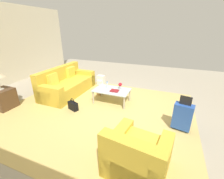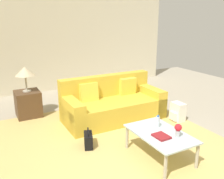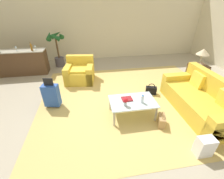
{
  "view_description": "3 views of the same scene",
  "coord_description": "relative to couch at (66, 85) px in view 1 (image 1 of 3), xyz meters",
  "views": [
    {
      "loc": [
        -1.19,
        3.47,
        2.2
      ],
      "look_at": [
        0.12,
        0.19,
        0.74
      ],
      "focal_mm": 24.0,
      "sensor_mm": 36.0,
      "label": 1
    },
    {
      "loc": [
        -2.37,
        1.85,
        2.17
      ],
      "look_at": [
        0.97,
        0.05,
        1.07
      ],
      "focal_mm": 40.0,
      "sensor_mm": 36.0,
      "label": 2
    },
    {
      "loc": [
        -0.56,
        -3.31,
        2.5
      ],
      "look_at": [
        -0.07,
        -0.33,
        0.69
      ],
      "focal_mm": 24.0,
      "sensor_mm": 36.0,
      "label": 3
    }
  ],
  "objects": [
    {
      "name": "side_table",
      "position": [
        1.0,
        1.6,
        -0.02
      ],
      "size": [
        0.53,
        0.53,
        0.58
      ],
      "primitive_type": "cube",
      "color": "#513823",
      "rests_on": "ground"
    },
    {
      "name": "flower_vase",
      "position": [
        -2.02,
        -0.05,
        0.24
      ],
      "size": [
        0.11,
        0.11,
        0.21
      ],
      "color": "#B2B7BC",
      "rests_on": "coffee_table"
    },
    {
      "name": "couch",
      "position": [
        0.0,
        0.0,
        0.0
      ],
      "size": [
        0.98,
        2.15,
        0.92
      ],
      "color": "gold",
      "rests_on": "ground"
    },
    {
      "name": "armchair",
      "position": [
        -3.09,
        2.27,
        -0.01
      ],
      "size": [
        1.05,
        1.02,
        0.83
      ],
      "color": "gold",
      "rests_on": "ground"
    },
    {
      "name": "area_rug",
      "position": [
        -1.6,
        0.8,
        -0.3
      ],
      "size": [
        5.2,
        4.4,
        0.01
      ],
      "primitive_type": "cube",
      "color": "tan",
      "rests_on": "ground"
    },
    {
      "name": "coffee_table",
      "position": [
        -1.8,
        0.1,
        0.07
      ],
      "size": [
        1.1,
        0.7,
        0.43
      ],
      "color": "silver",
      "rests_on": "ground"
    },
    {
      "name": "water_bottle",
      "position": [
        -1.6,
        0.0,
        0.22
      ],
      "size": [
        0.06,
        0.06,
        0.2
      ],
      "color": "silver",
      "rests_on": "coffee_table"
    },
    {
      "name": "handbag_black",
      "position": [
        -0.95,
        0.96,
        -0.18
      ],
      "size": [
        0.35,
        0.24,
        0.36
      ],
      "color": "black",
      "rests_on": "ground"
    },
    {
      "name": "handbag_tan",
      "position": [
        -1.22,
        -0.34,
        -0.18
      ],
      "size": [
        0.24,
        0.35,
        0.36
      ],
      "color": "tan",
      "rests_on": "ground"
    },
    {
      "name": "coffee_table_book",
      "position": [
        -1.92,
        0.18,
        0.14
      ],
      "size": [
        0.25,
        0.21,
        0.03
      ],
      "primitive_type": "cube",
      "rotation": [
        0.0,
        0.0,
        0.03
      ],
      "color": "maroon",
      "rests_on": "coffee_table"
    },
    {
      "name": "ground_plane",
      "position": [
        -2.2,
        0.6,
        -0.31
      ],
      "size": [
        12.0,
        12.0,
        0.0
      ],
      "primitive_type": "plane",
      "color": "#A89E89"
    },
    {
      "name": "backpack_white",
      "position": [
        -0.8,
        -1.19,
        -0.11
      ],
      "size": [
        0.3,
        0.25,
        0.4
      ],
      "color": "white",
      "rests_on": "ground"
    },
    {
      "name": "suitcase_blue",
      "position": [
        -3.8,
        0.8,
        0.05
      ],
      "size": [
        0.44,
        0.29,
        0.85
      ],
      "color": "#2851AD",
      "rests_on": "ground"
    }
  ]
}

